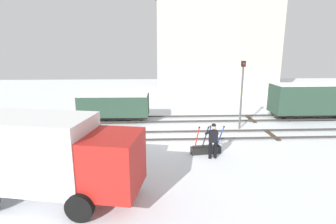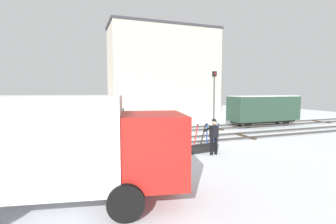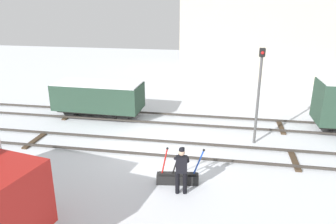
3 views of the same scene
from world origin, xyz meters
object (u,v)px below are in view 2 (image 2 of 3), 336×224
signal_post (214,97)px  freight_car_near_switch (264,109)px  delivery_truck (73,144)px  freight_car_far_end (85,119)px  switch_lever_frame (204,147)px  rail_worker (214,134)px

signal_post → freight_car_near_switch: (6.24, 2.20, -1.16)m
delivery_truck → freight_car_far_end: 10.18m
delivery_truck → signal_post: size_ratio=1.38×
switch_lever_frame → delivery_truck: 7.27m
rail_worker → signal_post: size_ratio=0.40×
freight_car_far_end → freight_car_near_switch: bearing=1.4°
switch_lever_frame → delivery_truck: (-6.02, -3.83, 1.40)m
switch_lever_frame → freight_car_near_switch: bearing=26.7°
freight_car_far_end → rail_worker: bearing=-49.2°
rail_worker → signal_post: bearing=51.7°
signal_post → freight_car_far_end: size_ratio=0.89×
switch_lever_frame → signal_post: signal_post is taller
signal_post → freight_car_far_end: 8.87m
signal_post → freight_car_near_switch: 6.72m
switch_lever_frame → freight_car_far_end: size_ratio=0.35×
switch_lever_frame → freight_car_far_end: bearing=123.2°
freight_car_far_end → delivery_truck: bearing=-91.7°
rail_worker → freight_car_far_end: (-5.67, 6.92, 0.18)m
rail_worker → freight_car_far_end: size_ratio=0.36×
delivery_truck → freight_car_far_end: (0.56, 10.15, -0.48)m
signal_post → delivery_truck: bearing=-138.6°
rail_worker → freight_car_near_switch: size_ratio=0.28×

